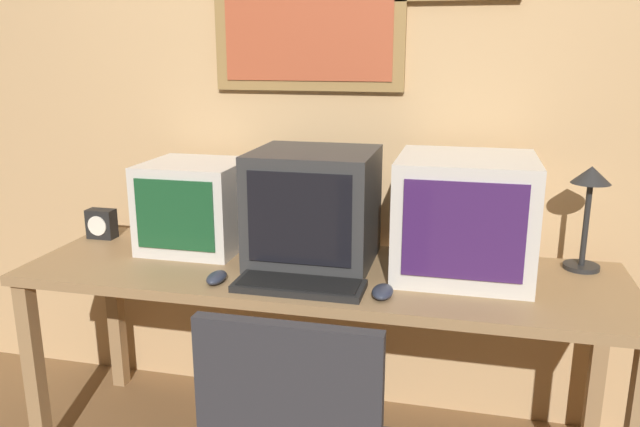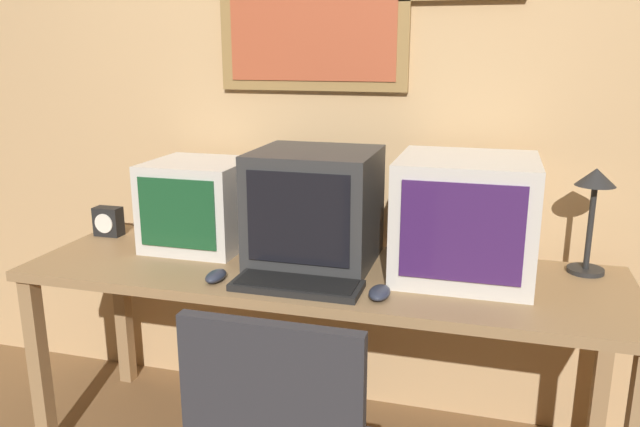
{
  "view_description": "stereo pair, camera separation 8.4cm",
  "coord_description": "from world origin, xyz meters",
  "px_view_note": "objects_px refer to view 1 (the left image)",
  "views": [
    {
      "loc": [
        0.48,
        -1.31,
        1.49
      ],
      "look_at": [
        0.0,
        0.71,
        0.94
      ],
      "focal_mm": 35.0,
      "sensor_mm": 36.0,
      "label": 1
    },
    {
      "loc": [
        0.57,
        -1.29,
        1.49
      ],
      "look_at": [
        0.0,
        0.71,
        0.94
      ],
      "focal_mm": 35.0,
      "sensor_mm": 36.0,
      "label": 2
    }
  ],
  "objects_px": {
    "mouse_far_corner": "(217,278)",
    "desk_lamp": "(589,195)",
    "monitor_left": "(195,205)",
    "monitor_center": "(314,207)",
    "keyboard_main": "(299,286)",
    "mouse_near_keyboard": "(383,292)",
    "desk_clock": "(101,224)",
    "monitor_right": "(464,216)"
  },
  "relations": [
    {
      "from": "mouse_far_corner",
      "to": "desk_lamp",
      "type": "distance_m",
      "value": 1.3
    },
    {
      "from": "monitor_left",
      "to": "desk_lamp",
      "type": "bearing_deg",
      "value": 3.37
    },
    {
      "from": "monitor_center",
      "to": "keyboard_main",
      "type": "distance_m",
      "value": 0.35
    },
    {
      "from": "monitor_left",
      "to": "desk_lamp",
      "type": "relative_size",
      "value": 1.0
    },
    {
      "from": "monitor_left",
      "to": "mouse_far_corner",
      "type": "bearing_deg",
      "value": -56.87
    },
    {
      "from": "keyboard_main",
      "to": "monitor_center",
      "type": "bearing_deg",
      "value": 94.27
    },
    {
      "from": "monitor_left",
      "to": "mouse_near_keyboard",
      "type": "relative_size",
      "value": 3.12
    },
    {
      "from": "keyboard_main",
      "to": "desk_clock",
      "type": "height_order",
      "value": "desk_clock"
    },
    {
      "from": "monitor_left",
      "to": "desk_clock",
      "type": "relative_size",
      "value": 3.05
    },
    {
      "from": "monitor_center",
      "to": "desk_lamp",
      "type": "xyz_separation_m",
      "value": [
        0.94,
        0.13,
        0.06
      ]
    },
    {
      "from": "mouse_near_keyboard",
      "to": "desk_clock",
      "type": "bearing_deg",
      "value": 163.34
    },
    {
      "from": "desk_clock",
      "to": "desk_lamp",
      "type": "bearing_deg",
      "value": 1.82
    },
    {
      "from": "desk_clock",
      "to": "keyboard_main",
      "type": "bearing_deg",
      "value": -21.02
    },
    {
      "from": "monitor_right",
      "to": "keyboard_main",
      "type": "bearing_deg",
      "value": -150.85
    },
    {
      "from": "monitor_right",
      "to": "monitor_center",
      "type": "bearing_deg",
      "value": 179.42
    },
    {
      "from": "monitor_center",
      "to": "monitor_right",
      "type": "distance_m",
      "value": 0.53
    },
    {
      "from": "mouse_far_corner",
      "to": "keyboard_main",
      "type": "bearing_deg",
      "value": 1.19
    },
    {
      "from": "monitor_right",
      "to": "desk_clock",
      "type": "distance_m",
      "value": 1.46
    },
    {
      "from": "keyboard_main",
      "to": "desk_lamp",
      "type": "height_order",
      "value": "desk_lamp"
    },
    {
      "from": "monitor_center",
      "to": "keyboard_main",
      "type": "relative_size",
      "value": 1.02
    },
    {
      "from": "monitor_left",
      "to": "monitor_right",
      "type": "bearing_deg",
      "value": -3.03
    },
    {
      "from": "mouse_far_corner",
      "to": "desk_clock",
      "type": "bearing_deg",
      "value": 150.79
    },
    {
      "from": "monitor_right",
      "to": "mouse_near_keyboard",
      "type": "distance_m",
      "value": 0.41
    },
    {
      "from": "monitor_left",
      "to": "monitor_center",
      "type": "relative_size",
      "value": 0.85
    },
    {
      "from": "monitor_right",
      "to": "mouse_near_keyboard",
      "type": "bearing_deg",
      "value": -129.61
    },
    {
      "from": "monitor_left",
      "to": "keyboard_main",
      "type": "relative_size",
      "value": 0.87
    },
    {
      "from": "mouse_far_corner",
      "to": "monitor_right",
      "type": "bearing_deg",
      "value": 20.06
    },
    {
      "from": "mouse_near_keyboard",
      "to": "desk_lamp",
      "type": "xyz_separation_m",
      "value": [
        0.65,
        0.42,
        0.25
      ]
    },
    {
      "from": "monitor_center",
      "to": "mouse_near_keyboard",
      "type": "height_order",
      "value": "monitor_center"
    },
    {
      "from": "mouse_near_keyboard",
      "to": "desk_clock",
      "type": "height_order",
      "value": "desk_clock"
    },
    {
      "from": "monitor_left",
      "to": "monitor_center",
      "type": "distance_m",
      "value": 0.49
    },
    {
      "from": "mouse_far_corner",
      "to": "monitor_center",
      "type": "bearing_deg",
      "value": 48.3
    },
    {
      "from": "desk_clock",
      "to": "desk_lamp",
      "type": "relative_size",
      "value": 0.33
    },
    {
      "from": "monitor_left",
      "to": "keyboard_main",
      "type": "xyz_separation_m",
      "value": [
        0.51,
        -0.34,
        -0.16
      ]
    },
    {
      "from": "monitor_left",
      "to": "mouse_far_corner",
      "type": "distance_m",
      "value": 0.44
    },
    {
      "from": "monitor_center",
      "to": "monitor_left",
      "type": "bearing_deg",
      "value": 174.31
    },
    {
      "from": "monitor_center",
      "to": "mouse_far_corner",
      "type": "xyz_separation_m",
      "value": [
        -0.26,
        -0.29,
        -0.19
      ]
    },
    {
      "from": "monitor_left",
      "to": "mouse_near_keyboard",
      "type": "distance_m",
      "value": 0.86
    },
    {
      "from": "monitor_left",
      "to": "monitor_right",
      "type": "distance_m",
      "value": 1.02
    },
    {
      "from": "mouse_far_corner",
      "to": "monitor_left",
      "type": "bearing_deg",
      "value": 123.13
    },
    {
      "from": "monitor_center",
      "to": "desk_clock",
      "type": "relative_size",
      "value": 3.58
    },
    {
      "from": "keyboard_main",
      "to": "mouse_near_keyboard",
      "type": "relative_size",
      "value": 3.6
    }
  ]
}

